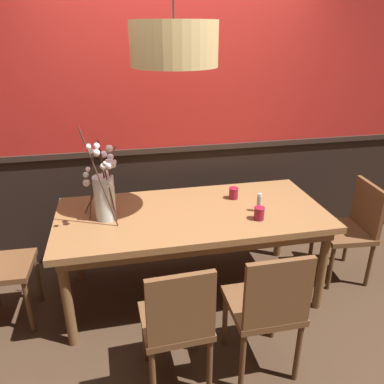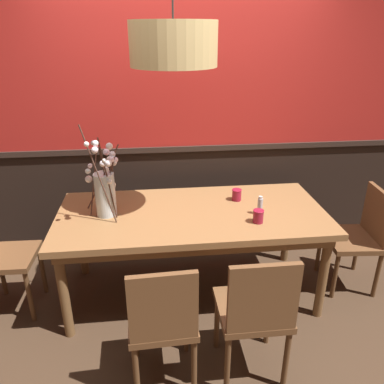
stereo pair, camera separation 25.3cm
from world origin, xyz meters
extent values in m
plane|color=#422D1E|center=(0.00, 0.00, 0.00)|extent=(24.00, 24.00, 0.00)
cube|color=black|center=(0.00, 0.79, 0.52)|extent=(5.61, 0.12, 1.03)
cube|color=#31241E|center=(0.00, 0.78, 1.05)|extent=(5.61, 0.14, 0.05)
cube|color=#B2231E|center=(0.00, 0.79, 1.86)|extent=(5.61, 0.12, 1.65)
cube|color=olive|center=(0.00, 0.00, 0.74)|extent=(2.08, 0.96, 0.05)
cube|color=brown|center=(0.00, 0.00, 0.67)|extent=(1.97, 0.85, 0.08)
cylinder|color=brown|center=(-0.95, -0.39, 0.36)|extent=(0.07, 0.07, 0.71)
cylinder|color=brown|center=(0.95, -0.39, 0.36)|extent=(0.07, 0.07, 0.71)
cylinder|color=brown|center=(-0.95, 0.39, 0.36)|extent=(0.07, 0.07, 0.71)
cylinder|color=brown|center=(0.95, 0.39, 0.36)|extent=(0.07, 0.07, 0.71)
cube|color=brown|center=(0.28, -0.81, 0.47)|extent=(0.42, 0.43, 0.04)
cube|color=brown|center=(0.28, -1.00, 0.71)|extent=(0.40, 0.04, 0.44)
cylinder|color=brown|center=(0.10, -0.62, 0.22)|extent=(0.04, 0.04, 0.45)
cylinder|color=brown|center=(0.46, -0.62, 0.22)|extent=(0.04, 0.04, 0.45)
cylinder|color=brown|center=(0.10, -0.99, 0.22)|extent=(0.04, 0.04, 0.45)
cylinder|color=brown|center=(0.46, -1.00, 0.22)|extent=(0.04, 0.04, 0.45)
cube|color=brown|center=(1.35, -0.02, 0.44)|extent=(0.45, 0.48, 0.04)
cube|color=brown|center=(1.53, -0.04, 0.67)|extent=(0.07, 0.43, 0.42)
cylinder|color=brown|center=(1.16, -0.20, 0.21)|extent=(0.04, 0.04, 0.42)
cylinder|color=brown|center=(1.19, 0.19, 0.21)|extent=(0.04, 0.04, 0.42)
cylinder|color=brown|center=(1.51, -0.23, 0.21)|extent=(0.04, 0.04, 0.42)
cylinder|color=brown|center=(1.54, 0.16, 0.21)|extent=(0.04, 0.04, 0.42)
cube|color=brown|center=(-0.28, -0.81, 0.45)|extent=(0.42, 0.42, 0.04)
cube|color=brown|center=(-0.27, -0.99, 0.69)|extent=(0.38, 0.05, 0.43)
cylinder|color=brown|center=(-0.45, -0.64, 0.21)|extent=(0.04, 0.04, 0.43)
cylinder|color=brown|center=(-0.11, -0.63, 0.21)|extent=(0.04, 0.04, 0.43)
cylinder|color=brown|center=(-0.44, -0.99, 0.21)|extent=(0.04, 0.04, 0.43)
cylinder|color=brown|center=(-0.10, -0.97, 0.21)|extent=(0.04, 0.04, 0.43)
cube|color=brown|center=(-1.41, -0.03, 0.47)|extent=(0.40, 0.42, 0.04)
cylinder|color=brown|center=(-1.24, 0.14, 0.22)|extent=(0.04, 0.04, 0.45)
cylinder|color=brown|center=(-1.25, -0.21, 0.22)|extent=(0.04, 0.04, 0.45)
cylinder|color=brown|center=(-1.57, 0.15, 0.22)|extent=(0.04, 0.04, 0.45)
cylinder|color=silver|center=(-0.65, 0.02, 0.93)|extent=(0.15, 0.15, 0.33)
cylinder|color=silver|center=(-0.65, 0.02, 0.80)|extent=(0.13, 0.13, 0.07)
cylinder|color=#472D23|center=(-0.63, 0.06, 0.99)|extent=(0.11, 0.13, 0.44)
sphere|color=white|center=(-0.59, 0.12, 1.19)|extent=(0.03, 0.03, 0.03)
sphere|color=white|center=(-0.62, 0.04, 1.00)|extent=(0.04, 0.04, 0.04)
sphere|color=white|center=(-0.60, 0.08, 0.97)|extent=(0.05, 0.05, 0.05)
sphere|color=white|center=(-0.57, 0.06, 1.16)|extent=(0.04, 0.04, 0.04)
sphere|color=white|center=(-0.58, 0.12, 1.19)|extent=(0.04, 0.04, 0.04)
cylinder|color=#472D23|center=(-0.74, 0.09, 0.99)|extent=(0.08, 0.15, 0.45)
sphere|color=white|center=(-0.77, 0.09, 1.10)|extent=(0.04, 0.04, 0.04)
sphere|color=white|center=(-0.75, 0.10, 1.13)|extent=(0.04, 0.04, 0.04)
sphere|color=white|center=(-0.77, 0.10, 1.03)|extent=(0.05, 0.05, 0.05)
cylinder|color=#472D23|center=(-0.67, -0.09, 1.13)|extent=(0.21, 0.06, 0.72)
sphere|color=white|center=(-0.67, -0.16, 1.33)|extent=(0.05, 0.05, 0.05)
sphere|color=white|center=(-0.66, -0.13, 1.37)|extent=(0.04, 0.04, 0.04)
sphere|color=white|center=(-0.71, -0.19, 1.39)|extent=(0.03, 0.03, 0.03)
cylinder|color=#472D23|center=(-0.63, 0.01, 1.04)|extent=(0.06, 0.09, 0.55)
sphere|color=white|center=(-0.62, 0.01, 1.06)|extent=(0.04, 0.04, 0.04)
sphere|color=white|center=(-0.58, 0.02, 1.21)|extent=(0.04, 0.04, 0.04)
sphere|color=white|center=(-0.63, 0.01, 1.13)|extent=(0.05, 0.05, 0.05)
sphere|color=white|center=(-0.58, -0.02, 1.32)|extent=(0.05, 0.05, 0.05)
sphere|color=white|center=(-0.66, -0.01, 1.03)|extent=(0.04, 0.04, 0.04)
cylinder|color=#472D23|center=(-0.68, 0.18, 1.01)|extent=(0.28, 0.10, 0.49)
sphere|color=white|center=(-0.73, 0.31, 1.21)|extent=(0.04, 0.04, 0.04)
sphere|color=white|center=(-0.72, 0.31, 1.21)|extent=(0.03, 0.03, 0.03)
sphere|color=white|center=(-0.74, 0.32, 1.25)|extent=(0.04, 0.04, 0.04)
cylinder|color=#472D23|center=(-0.63, 0.08, 0.99)|extent=(0.15, 0.06, 0.45)
sphere|color=white|center=(-0.58, 0.12, 1.16)|extent=(0.04, 0.04, 0.04)
sphere|color=white|center=(-0.63, 0.17, 1.22)|extent=(0.05, 0.05, 0.05)
sphere|color=white|center=(-0.60, 0.11, 1.18)|extent=(0.05, 0.05, 0.05)
sphere|color=white|center=(-0.58, 0.13, 1.21)|extent=(0.05, 0.05, 0.05)
cylinder|color=#472D23|center=(-0.61, 0.09, 0.99)|extent=(0.09, 0.13, 0.44)
sphere|color=white|center=(-0.56, 0.11, 1.17)|extent=(0.04, 0.04, 0.04)
sphere|color=white|center=(-0.61, 0.08, 1.02)|extent=(0.04, 0.04, 0.04)
sphere|color=white|center=(-0.58, 0.09, 1.16)|extent=(0.03, 0.03, 0.03)
sphere|color=white|center=(-0.59, 0.08, 0.99)|extent=(0.04, 0.04, 0.04)
sphere|color=white|center=(-0.65, 0.08, 0.98)|extent=(0.04, 0.04, 0.04)
cylinder|color=#472D23|center=(-0.62, -0.04, 1.08)|extent=(0.09, 0.01, 0.62)
sphere|color=white|center=(-0.64, -0.06, 1.20)|extent=(0.05, 0.05, 0.05)
sphere|color=white|center=(-0.60, -0.08, 1.21)|extent=(0.05, 0.05, 0.05)
sphere|color=white|center=(-0.60, -0.04, 1.06)|extent=(0.04, 0.04, 0.04)
sphere|color=white|center=(-0.62, -0.07, 1.23)|extent=(0.03, 0.03, 0.03)
cylinder|color=maroon|center=(0.39, 0.17, 0.81)|extent=(0.08, 0.08, 0.10)
torus|color=#A81B37|center=(0.39, 0.17, 0.86)|extent=(0.08, 0.08, 0.01)
cylinder|color=silver|center=(0.39, 0.17, 0.80)|extent=(0.05, 0.05, 0.05)
cylinder|color=maroon|center=(0.46, -0.23, 0.81)|extent=(0.08, 0.08, 0.10)
torus|color=#A81B37|center=(0.46, -0.23, 0.86)|extent=(0.08, 0.08, 0.01)
cylinder|color=silver|center=(0.46, -0.23, 0.80)|extent=(0.05, 0.05, 0.05)
cylinder|color=#ADADB2|center=(0.51, -0.10, 0.83)|extent=(0.04, 0.04, 0.13)
cylinder|color=beige|center=(0.51, -0.10, 0.90)|extent=(0.03, 0.03, 0.02)
cylinder|color=tan|center=(-0.12, -0.03, 1.98)|extent=(0.57, 0.57, 0.28)
sphere|color=#F9EAB7|center=(-0.12, -0.03, 1.94)|extent=(0.14, 0.14, 0.14)
camera|label=1|loc=(-0.55, -2.59, 2.07)|focal=35.47mm
camera|label=2|loc=(-0.30, -2.63, 2.07)|focal=35.47mm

